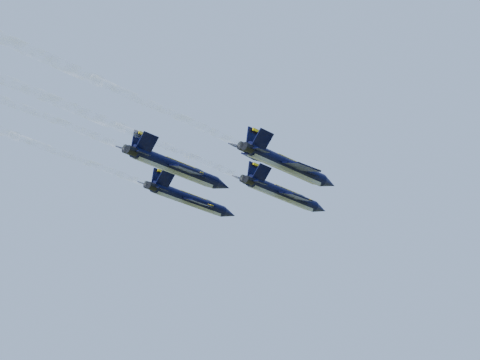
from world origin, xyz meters
The scene contains 4 objects.
jet_lead centered at (5.40, 11.33, 95.93)m, with size 13.31×19.20×6.06m.
jet_left centered at (-9.56, 6.22, 95.93)m, with size 13.31×19.20×6.06m.
jet_right centered at (13.12, -1.98, 95.93)m, with size 13.31×19.20×6.06m.
jet_slot centered at (-1.08, -9.17, 95.93)m, with size 13.31×19.20×6.06m.
Camera 1 is at (58.94, -90.52, 63.99)m, focal length 55.00 mm.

